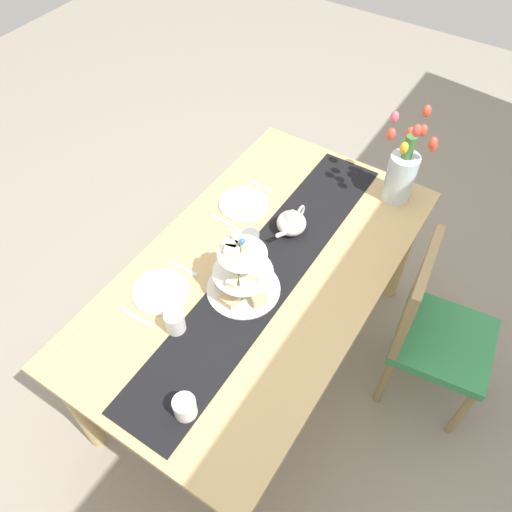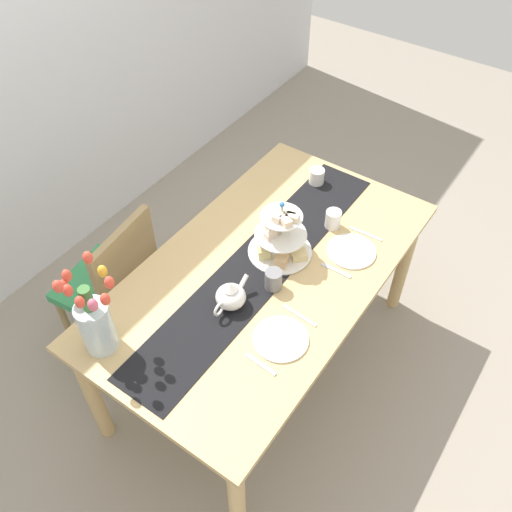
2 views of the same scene
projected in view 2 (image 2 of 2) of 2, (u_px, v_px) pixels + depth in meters
The scene contains 17 objects.
ground_plane at pixel (263, 361), 3.08m from camera, with size 8.00×8.00×0.00m, color gray.
room_wall_rear at pixel (4, 62), 2.75m from camera, with size 6.00×0.08×2.60m, color silver.
dining_table at pixel (264, 283), 2.59m from camera, with size 1.71×0.96×0.77m.
chair_left at pixel (114, 282), 2.81m from camera, with size 0.47×0.47×0.91m.
table_runner at pixel (260, 266), 2.53m from camera, with size 1.65×0.29×0.00m, color black.
tiered_cake_stand at pixel (281, 239), 2.52m from camera, with size 0.30×0.30×0.30m.
teapot at pixel (231, 296), 2.33m from camera, with size 0.24×0.13×0.14m.
tulip_vase at pixel (95, 320), 2.12m from camera, with size 0.21×0.23×0.46m.
cream_jug at pixel (317, 176), 2.91m from camera, with size 0.08×0.08×0.09m, color white.
dinner_plate_left at pixel (281, 339), 2.25m from camera, with size 0.23×0.23×0.01m, color white.
fork_left at pixel (260, 364), 2.17m from camera, with size 0.02×0.15×0.01m, color silver.
knife_left at pixel (300, 316), 2.33m from camera, with size 0.01×0.17×0.01m, color silver.
dinner_plate_right at pixel (351, 251), 2.59m from camera, with size 0.23×0.23×0.01m, color white.
fork_right at pixel (336, 271), 2.51m from camera, with size 0.02×0.15×0.01m, color silver.
knife_right at pixel (366, 234), 2.67m from camera, with size 0.01×0.17×0.01m, color silver.
mug_grey at pixel (273, 279), 2.41m from camera, with size 0.08×0.08×0.10m, color slate.
mug_white_text at pixel (333, 219), 2.68m from camera, with size 0.08×0.08×0.10m, color white.
Camera 2 is at (-1.40, -0.93, 2.64)m, focal length 38.90 mm.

